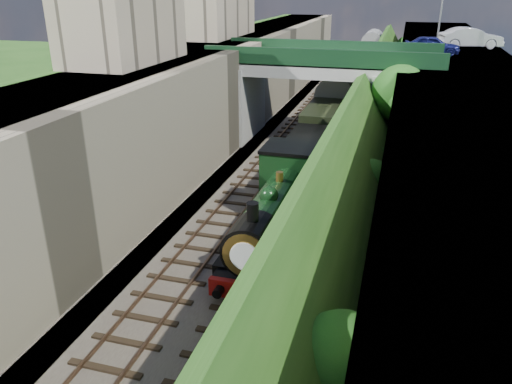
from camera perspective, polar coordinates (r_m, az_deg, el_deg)
ground at (r=17.48m, az=-7.54°, el=-17.19°), size 160.00×160.00×0.00m
trackbed at (r=34.48m, az=5.61°, el=3.87°), size 10.00×90.00×0.20m
retaining_wall at (r=34.92m, az=-3.20°, el=9.98°), size 1.00×90.00×7.00m
street_plateau_left at (r=36.21m, az=-8.52°, el=10.23°), size 6.00×90.00×7.00m
street_plateau_right at (r=33.34m, az=22.18°, el=7.07°), size 8.00×90.00×6.25m
embankment_slope at (r=33.10m, az=14.26°, el=7.20°), size 4.80×90.39×6.51m
track_left at (r=34.83m, az=2.38°, el=4.41°), size 2.50×90.00×0.20m
track_right at (r=34.26m, az=7.59°, el=3.91°), size 2.50×90.00×0.20m
road_bridge at (r=37.15m, az=8.50°, el=11.45°), size 16.00×6.40×7.25m
building_near at (r=30.37m, az=-14.89°, el=17.90°), size 4.00×8.00×4.00m
tree at (r=33.33m, az=16.30°, el=10.53°), size 3.60×3.80×6.60m
lamppost at (r=43.18m, az=20.52°, el=19.24°), size 0.87×0.15×6.00m
car_blue at (r=40.98m, az=19.48°, el=15.54°), size 4.05×1.67×1.38m
car_silver at (r=46.35m, az=23.28°, el=15.89°), size 5.29×3.01×1.65m
locomotive at (r=21.96m, az=2.53°, el=-2.27°), size 3.10×10.23×3.83m
tender at (r=28.76m, az=6.03°, el=3.19°), size 2.70×6.00×3.05m
coach_front at (r=40.64m, az=9.35°, el=9.43°), size 2.90×18.00×3.70m
coach_middle at (r=59.03m, az=11.79°, el=13.34°), size 2.90×18.00×3.70m
coach_rear at (r=77.62m, az=13.10°, el=15.37°), size 2.90×18.00×3.70m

